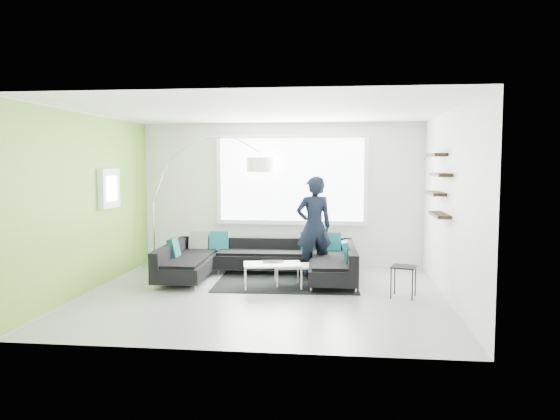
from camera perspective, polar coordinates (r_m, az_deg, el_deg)
The scene contains 9 objects.
ground at distance 8.47m, azimuth -1.77°, elevation -8.90°, with size 5.50×5.50×0.00m, color #929298.
room_shell at distance 8.42m, azimuth -1.35°, elevation 3.47°, with size 5.54×5.04×2.82m.
sectional_sofa at distance 9.52m, azimuth -2.16°, elevation -5.42°, with size 3.38×2.17×0.71m.
rug at distance 9.36m, azimuth 0.73°, elevation -7.52°, with size 2.37×1.72×0.01m, color black.
coffee_table at distance 9.04m, azimuth 0.57°, elevation -6.72°, with size 1.20×0.70×0.39m, color white.
arc_lamp at distance 10.76m, azimuth -13.10°, elevation 0.80°, with size 2.35×0.65×2.54m, color silver, non-canonical shape.
side_table at distance 8.49m, azimuth 12.77°, elevation -7.33°, with size 0.35×0.35×0.48m, color black.
person at distance 9.71m, azimuth 3.57°, elevation -1.73°, with size 0.76×0.63×1.79m, color black.
laptop at distance 8.97m, azimuth -0.72°, elevation -5.45°, with size 0.39×0.29×0.03m, color black.
Camera 1 is at (1.19, -8.13, 2.03)m, focal length 35.00 mm.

